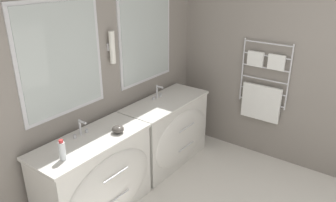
# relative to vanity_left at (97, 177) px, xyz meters

# --- Properties ---
(wall_back) EXTENTS (5.25, 0.14, 2.60)m
(wall_back) POSITION_rel_vanity_left_xyz_m (0.24, 0.35, 0.89)
(wall_back) COLOR gray
(wall_back) RESTS_ON ground_plane
(wall_right) EXTENTS (0.13, 4.40, 2.60)m
(wall_right) POSITION_rel_vanity_left_xyz_m (2.08, -0.92, 0.87)
(wall_right) COLOR gray
(wall_right) RESTS_ON ground_plane
(vanity_left) EXTENTS (1.16, 0.57, 0.83)m
(vanity_left) POSITION_rel_vanity_left_xyz_m (0.00, 0.00, 0.00)
(vanity_left) COLOR silver
(vanity_left) RESTS_ON ground_plane
(vanity_right) EXTENTS (1.16, 0.57, 0.83)m
(vanity_right) POSITION_rel_vanity_left_xyz_m (1.17, 0.00, 0.00)
(vanity_right) COLOR silver
(vanity_right) RESTS_ON ground_plane
(faucet_left) EXTENTS (0.17, 0.10, 0.16)m
(faucet_left) POSITION_rel_vanity_left_xyz_m (-0.00, 0.16, 0.48)
(faucet_left) COLOR silver
(faucet_left) RESTS_ON vanity_left
(faucet_right) EXTENTS (0.17, 0.10, 0.16)m
(faucet_right) POSITION_rel_vanity_left_xyz_m (1.17, 0.16, 0.48)
(faucet_right) COLOR silver
(faucet_right) RESTS_ON vanity_right
(toiletry_bottle) EXTENTS (0.05, 0.05, 0.19)m
(toiletry_bottle) POSITION_rel_vanity_left_xyz_m (-0.37, -0.05, 0.49)
(toiletry_bottle) COLOR silver
(toiletry_bottle) RESTS_ON vanity_left
(amenity_bowl) EXTENTS (0.12, 0.12, 0.07)m
(amenity_bowl) POSITION_rel_vanity_left_xyz_m (0.25, -0.08, 0.44)
(amenity_bowl) COLOR #4C4742
(amenity_bowl) RESTS_ON vanity_left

